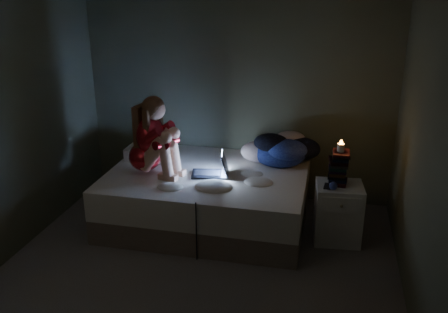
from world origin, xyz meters
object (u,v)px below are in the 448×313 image
(candle, at_px, (341,148))
(woman, at_px, (144,134))
(laptop, at_px, (209,163))
(nightstand, at_px, (338,213))
(bed, at_px, (208,196))
(phone, at_px, (327,186))

(candle, bearing_deg, woman, -177.76)
(laptop, height_order, nightstand, laptop)
(bed, height_order, nightstand, nightstand)
(nightstand, height_order, phone, phone)
(laptop, relative_size, phone, 2.69)
(woman, xyz_separation_m, phone, (1.89, -0.03, -0.39))
(woman, relative_size, phone, 6.02)
(nightstand, relative_size, phone, 4.30)
(laptop, distance_m, nightstand, 1.40)
(laptop, bearing_deg, nightstand, -12.96)
(laptop, distance_m, candle, 1.34)
(laptop, relative_size, nightstand, 0.63)
(bed, relative_size, nightstand, 3.45)
(bed, bearing_deg, woman, -167.16)
(bed, distance_m, nightstand, 1.38)
(nightstand, distance_m, phone, 0.34)
(laptop, relative_size, candle, 4.71)
(candle, bearing_deg, phone, -133.30)
(laptop, xyz_separation_m, nightstand, (1.34, -0.04, -0.40))
(woman, relative_size, nightstand, 1.40)
(nightstand, relative_size, candle, 7.53)
(woman, xyz_separation_m, candle, (1.99, 0.08, -0.02))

